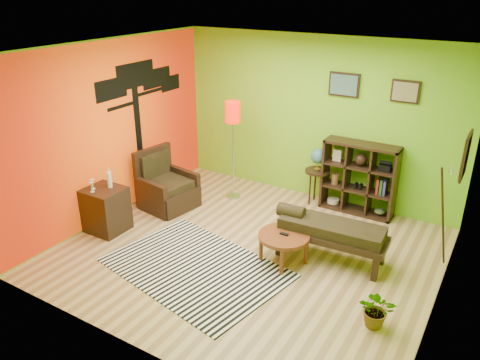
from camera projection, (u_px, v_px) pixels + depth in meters
The scene contains 11 objects.
ground at pixel (249, 251), 6.70m from camera, with size 5.00×5.00×0.00m, color tan.
room_shell at pixel (244, 130), 6.04m from camera, with size 5.04×4.54×2.82m.
zebra_rug at pixel (196, 267), 6.32m from camera, with size 2.35×1.61×0.01m, color white.
coffee_table at pixel (284, 238), 6.31m from camera, with size 0.70×0.70×0.45m.
armchair at pixel (166, 190), 7.95m from camera, with size 0.93×0.93×0.99m.
side_cabinet at pixel (106, 209), 7.15m from camera, with size 0.59×0.53×1.01m.
floor_lamp at pixel (233, 121), 7.82m from camera, with size 0.26×0.26×1.74m.
globe_table at pixel (318, 162), 7.86m from camera, with size 0.41×0.41×1.00m.
cube_shelf at pixel (360, 178), 7.62m from camera, with size 1.20×0.35×1.20m.
bench at pixel (328, 230), 6.36m from camera, with size 1.56×0.63×0.70m.
potted_plant at pixel (377, 313), 5.20m from camera, with size 0.40×0.44×0.35m, color #26661E.
Camera 1 is at (2.87, -4.98, 3.59)m, focal length 35.00 mm.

